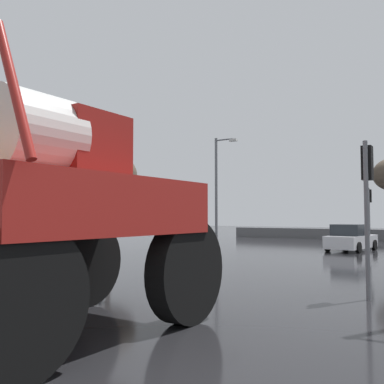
{
  "coord_description": "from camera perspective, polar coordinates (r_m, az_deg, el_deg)",
  "views": [
    {
      "loc": [
        5.8,
        0.64,
        1.98
      ],
      "look_at": [
        0.43,
        9.12,
        2.55
      ],
      "focal_mm": 39.86,
      "sensor_mm": 36.0,
      "label": 1
    }
  ],
  "objects": [
    {
      "name": "oversize_sprayer",
      "position": [
        7.58,
        -17.31,
        -2.64
      ],
      "size": [
        3.85,
        5.53,
        4.36
      ],
      "rotation": [
        0.0,
        0.0,
        1.54
      ],
      "color": "black",
      "rests_on": "ground"
    },
    {
      "name": "traffic_signal_far_left",
      "position": [
        29.81,
        22.64,
        -1.47
      ],
      "size": [
        0.24,
        0.55,
        3.81
      ],
      "color": "slate",
      "rests_on": "ground"
    },
    {
      "name": "sedan_ahead",
      "position": [
        26.1,
        20.5,
        -5.82
      ],
      "size": [
        2.3,
        4.29,
        1.52
      ],
      "rotation": [
        0.0,
        0.0,
        1.44
      ],
      "color": "silver",
      "rests_on": "ground"
    },
    {
      "name": "ground_plane",
      "position": [
        18.41,
        13.96,
        -9.33
      ],
      "size": [
        120.0,
        120.0,
        0.0
      ],
      "primitive_type": "plane",
      "color": "black"
    },
    {
      "name": "traffic_signal_near_right",
      "position": [
        11.2,
        22.4,
        1.06
      ],
      "size": [
        0.24,
        0.54,
        3.8
      ],
      "color": "slate",
      "rests_on": "ground"
    },
    {
      "name": "bare_tree_left",
      "position": [
        23.67,
        -11.05,
        2.12
      ],
      "size": [
        3.07,
        3.07,
        5.5
      ],
      "color": "#473828",
      "rests_on": "ground"
    },
    {
      "name": "streetlight_far_left",
      "position": [
        28.09,
        3.48,
        0.85
      ],
      "size": [
        1.62,
        0.24,
        7.15
      ],
      "color": "slate",
      "rests_on": "ground"
    },
    {
      "name": "roadside_barrier",
      "position": [
        37.54,
        23.52,
        -5.32
      ],
      "size": [
        25.12,
        0.24,
        0.9
      ],
      "primitive_type": "cube",
      "color": "#59595B",
      "rests_on": "ground"
    },
    {
      "name": "traffic_signal_near_left",
      "position": [
        15.3,
        -11.59,
        -0.45
      ],
      "size": [
        0.24,
        0.54,
        3.71
      ],
      "color": "slate",
      "rests_on": "ground"
    }
  ]
}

